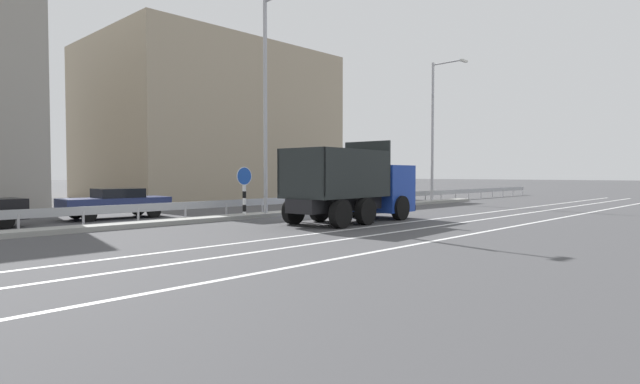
% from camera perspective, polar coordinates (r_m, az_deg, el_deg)
% --- Properties ---
extents(ground_plane, '(320.00, 320.00, 0.00)m').
position_cam_1_polar(ground_plane, '(23.06, -0.05, -2.83)').
color(ground_plane, '#424244').
extents(lane_strip_0, '(61.56, 0.16, 0.01)m').
position_cam_1_polar(lane_strip_0, '(19.47, 7.61, -3.74)').
color(lane_strip_0, silver).
rests_on(lane_strip_0, ground_plane).
extents(lane_strip_1, '(61.56, 0.16, 0.01)m').
position_cam_1_polar(lane_strip_1, '(18.55, 11.71, -4.05)').
color(lane_strip_1, silver).
rests_on(lane_strip_1, ground_plane).
extents(lane_strip_2, '(61.56, 0.16, 0.01)m').
position_cam_1_polar(lane_strip_2, '(17.51, 17.64, -4.47)').
color(lane_strip_2, silver).
rests_on(lane_strip_2, ground_plane).
extents(median_island, '(33.86, 1.10, 0.18)m').
position_cam_1_polar(median_island, '(24.33, -3.10, -2.36)').
color(median_island, gray).
rests_on(median_island, ground_plane).
extents(median_guardrail, '(61.56, 0.09, 0.78)m').
position_cam_1_polar(median_guardrail, '(25.10, -4.79, -1.13)').
color(median_guardrail, '#9EA0A5').
rests_on(median_guardrail, ground_plane).
extents(dump_truck, '(6.68, 3.02, 3.36)m').
position_cam_1_polar(dump_truck, '(21.15, 4.85, 0.06)').
color(dump_truck, '#19389E').
rests_on(dump_truck, ground_plane).
extents(median_road_sign, '(0.82, 0.16, 2.29)m').
position_cam_1_polar(median_road_sign, '(22.37, -8.65, 0.17)').
color(median_road_sign, white).
rests_on(median_road_sign, ground_plane).
extents(street_lamp_1, '(0.71, 2.10, 9.91)m').
position_cam_1_polar(street_lamp_1, '(23.09, -6.07, 10.68)').
color(street_lamp_1, '#ADADB2').
rests_on(street_lamp_1, ground_plane).
extents(street_lamp_2, '(0.70, 2.45, 9.43)m').
position_cam_1_polar(street_lamp_2, '(34.58, 13.00, 7.43)').
color(street_lamp_2, '#ADADB2').
rests_on(street_lamp_2, ground_plane).
extents(parked_car_3, '(4.58, 2.13, 1.33)m').
position_cam_1_polar(parked_car_3, '(23.87, -22.31, -1.15)').
color(parked_car_3, navy).
rests_on(parked_car_3, ground_plane).
extents(background_building_1, '(19.04, 14.31, 12.63)m').
position_cam_1_polar(background_building_1, '(45.30, -12.44, 7.52)').
color(background_building_1, tan).
rests_on(background_building_1, ground_plane).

